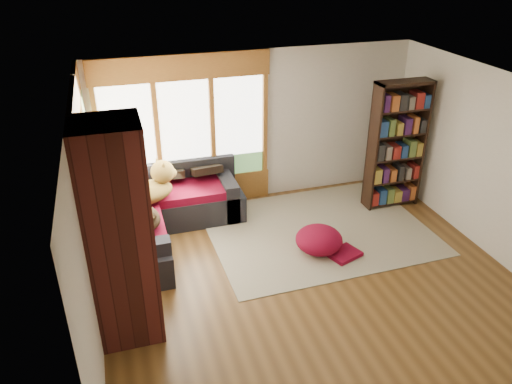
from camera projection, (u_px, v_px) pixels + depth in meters
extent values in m
plane|color=#553717|center=(308.00, 276.00, 6.89)|extent=(5.50, 5.50, 0.00)
plane|color=white|center=(319.00, 91.00, 5.70)|extent=(5.50, 5.50, 0.00)
cube|color=silver|center=(256.00, 127.00, 8.42)|extent=(5.50, 0.04, 2.60)
cube|color=silver|center=(429.00, 323.00, 4.17)|extent=(5.50, 0.04, 2.60)
cube|color=silver|center=(86.00, 225.00, 5.59)|extent=(0.04, 5.00, 2.60)
cube|color=silver|center=(494.00, 166.00, 7.00)|extent=(0.04, 5.00, 2.60)
cube|color=#996227|center=(186.00, 132.00, 8.07)|extent=(2.82, 0.10, 1.90)
cube|color=white|center=(186.00, 132.00, 8.07)|extent=(2.54, 0.09, 1.62)
cube|color=#996227|center=(88.00, 176.00, 6.59)|extent=(0.10, 2.62, 1.90)
cube|color=white|center=(88.00, 176.00, 6.59)|extent=(0.09, 2.36, 1.62)
cube|color=#6E8555|center=(86.00, 127.00, 7.12)|extent=(0.03, 0.72, 0.90)
cube|color=#471914|center=(120.00, 236.00, 5.38)|extent=(0.70, 0.70, 2.60)
cube|color=black|center=(167.00, 210.00, 8.12)|extent=(2.20, 0.90, 0.42)
cube|color=black|center=(162.00, 179.00, 8.23)|extent=(2.20, 0.20, 0.38)
cube|color=black|center=(227.00, 197.00, 8.33)|extent=(0.20, 0.90, 0.60)
cube|color=maroon|center=(160.00, 199.00, 7.86)|extent=(1.90, 0.66, 0.12)
cube|color=black|center=(129.00, 237.00, 7.40)|extent=(0.90, 2.20, 0.42)
cube|color=black|center=(101.00, 217.00, 7.12)|extent=(0.20, 2.20, 0.38)
cube|color=black|center=(134.00, 270.00, 6.50)|extent=(0.90, 0.20, 0.60)
cube|color=maroon|center=(137.00, 232.00, 7.01)|extent=(0.66, 1.20, 0.12)
cube|color=maroon|center=(132.00, 201.00, 7.81)|extent=(0.66, 0.66, 0.12)
cube|color=beige|center=(318.00, 230.00, 7.95)|extent=(3.45, 2.67, 0.01)
cube|color=black|center=(420.00, 143.00, 8.36)|extent=(0.04, 0.31, 2.17)
cube|color=black|center=(372.00, 149.00, 8.13)|extent=(0.04, 0.31, 2.17)
cube|color=black|center=(392.00, 143.00, 8.37)|extent=(0.93, 0.02, 2.17)
cube|color=black|center=(389.00, 200.00, 8.72)|extent=(0.85, 0.29, 0.03)
cube|color=black|center=(392.00, 179.00, 8.53)|extent=(0.85, 0.29, 0.03)
cube|color=black|center=(395.00, 157.00, 8.34)|extent=(0.85, 0.29, 0.03)
cube|color=black|center=(398.00, 134.00, 8.15)|extent=(0.85, 0.29, 0.03)
cube|color=black|center=(402.00, 109.00, 7.96)|extent=(0.85, 0.29, 0.03)
cube|color=black|center=(405.00, 83.00, 7.77)|extent=(0.85, 0.29, 0.03)
cube|color=#726659|center=(397.00, 146.00, 8.23)|extent=(0.81, 0.23, 2.01)
ellipsoid|color=maroon|center=(319.00, 239.00, 7.35)|extent=(0.80, 0.80, 0.38)
ellipsoid|color=olive|center=(145.00, 192.00, 7.48)|extent=(1.03, 0.85, 0.30)
sphere|color=olive|center=(163.00, 178.00, 7.59)|extent=(0.46, 0.46, 0.36)
cone|color=olive|center=(159.00, 170.00, 7.49)|extent=(0.17, 0.17, 0.16)
ellipsoid|color=black|center=(142.00, 217.00, 6.90)|extent=(0.66, 0.83, 0.25)
sphere|color=black|center=(134.00, 202.00, 7.04)|extent=(0.37, 0.37, 0.30)
cone|color=black|center=(134.00, 196.00, 6.95)|extent=(0.13, 0.13, 0.13)
cube|color=black|center=(205.00, 167.00, 8.21)|extent=(0.45, 0.12, 0.45)
cube|color=black|center=(169.00, 172.00, 8.05)|extent=(0.45, 0.12, 0.45)
cube|color=black|center=(110.00, 192.00, 7.42)|extent=(0.45, 0.12, 0.45)
cube|color=black|center=(114.00, 229.00, 6.49)|extent=(0.45, 0.12, 0.45)
cube|color=maroon|center=(131.00, 176.00, 7.90)|extent=(0.42, 0.12, 0.42)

